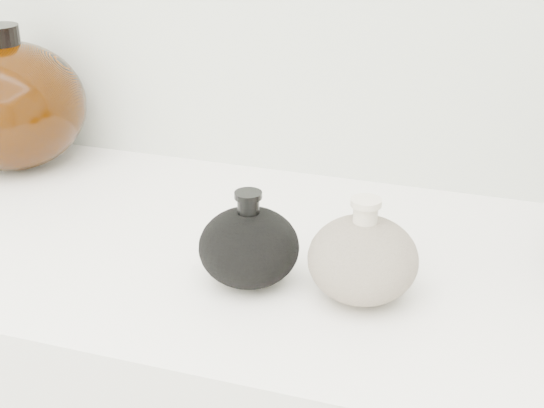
% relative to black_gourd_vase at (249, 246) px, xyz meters
% --- Properties ---
extents(black_gourd_vase, '(0.12, 0.12, 0.11)m').
position_rel_black_gourd_vase_xyz_m(black_gourd_vase, '(0.00, 0.00, 0.00)').
color(black_gourd_vase, black).
rests_on(black_gourd_vase, display_counter).
extents(cream_gourd_vase, '(0.14, 0.14, 0.12)m').
position_rel_black_gourd_vase_xyz_m(cream_gourd_vase, '(0.13, 0.01, 0.00)').
color(cream_gourd_vase, beige).
rests_on(cream_gourd_vase, display_counter).
extents(left_round_pot, '(0.26, 0.26, 0.22)m').
position_rel_black_gourd_vase_xyz_m(left_round_pot, '(-0.46, 0.22, 0.05)').
color(left_round_pot, black).
rests_on(left_round_pot, display_counter).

